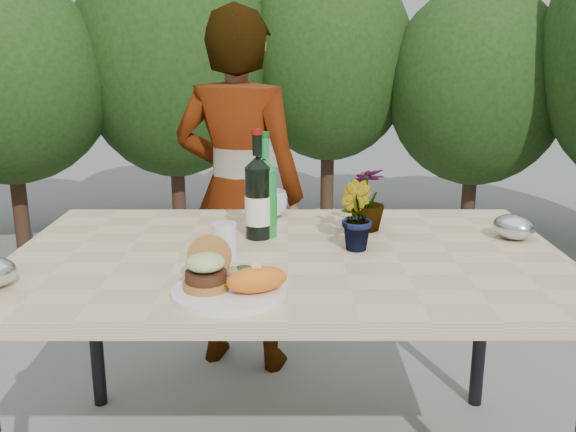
{
  "coord_description": "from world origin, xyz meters",
  "views": [
    {
      "loc": [
        -0.0,
        -1.78,
        1.33
      ],
      "look_at": [
        0.0,
        -0.08,
        0.88
      ],
      "focal_mm": 40.0,
      "sensor_mm": 36.0,
      "label": 1
    }
  ],
  "objects_px": {
    "patio_table": "(288,271)",
    "dinner_plate": "(229,292)",
    "person": "(239,194)",
    "wine_bottle": "(258,199)"
  },
  "relations": [
    {
      "from": "wine_bottle",
      "to": "person",
      "type": "relative_size",
      "value": 0.23
    },
    {
      "from": "wine_bottle",
      "to": "patio_table",
      "type": "bearing_deg",
      "value": -75.4
    },
    {
      "from": "person",
      "to": "dinner_plate",
      "type": "bearing_deg",
      "value": 107.83
    },
    {
      "from": "patio_table",
      "to": "wine_bottle",
      "type": "xyz_separation_m",
      "value": [
        -0.09,
        0.14,
        0.18
      ]
    },
    {
      "from": "patio_table",
      "to": "dinner_plate",
      "type": "height_order",
      "value": "dinner_plate"
    },
    {
      "from": "wine_bottle",
      "to": "person",
      "type": "distance_m",
      "value": 0.65
    },
    {
      "from": "patio_table",
      "to": "wine_bottle",
      "type": "height_order",
      "value": "wine_bottle"
    },
    {
      "from": "person",
      "to": "wine_bottle",
      "type": "bearing_deg",
      "value": 114.44
    },
    {
      "from": "dinner_plate",
      "to": "wine_bottle",
      "type": "height_order",
      "value": "wine_bottle"
    },
    {
      "from": "patio_table",
      "to": "wine_bottle",
      "type": "bearing_deg",
      "value": 122.69
    }
  ]
}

